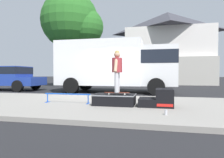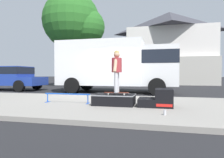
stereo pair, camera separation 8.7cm
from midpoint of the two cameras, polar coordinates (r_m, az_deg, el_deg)
The scene contains 12 objects.
ground_plane at distance 9.83m, azimuth -1.75°, elevation -5.02°, with size 140.00×140.00×0.00m, color black.
sidewalk_slab at distance 6.98m, azimuth -7.93°, elevation -7.20°, with size 50.00×5.00×0.12m, color gray.
skate_box at distance 6.40m, azimuth 0.38°, elevation -5.78°, with size 1.30×0.83×0.34m.
kicker_ramp at distance 6.26m, azimuth 12.89°, elevation -5.62°, with size 1.02×0.78×0.54m.
grind_rail at distance 7.00m, azimuth -13.00°, elevation -4.66°, with size 1.66×0.28×0.32m.
skateboard at distance 6.32m, azimuth 1.06°, elevation -3.94°, with size 0.80×0.27×0.07m.
skater_kid at distance 6.30m, azimuth 1.07°, elevation 3.27°, with size 0.32×0.68×1.33m.
soda_can at distance 5.02m, azimuth 14.67°, elevation -9.21°, with size 0.07×0.07×0.13m.
box_truck at distance 11.92m, azimuth 1.05°, elevation 4.30°, with size 6.91×2.63×3.05m.
pickup_truck_blue at distance 15.44m, azimuth -28.52°, elevation 0.48°, with size 5.70×2.09×1.61m.
street_tree_main at distance 18.31m, azimuth -11.22°, elevation 15.63°, with size 5.44×4.94×8.24m.
house_behind at distance 24.71m, azimuth 15.45°, elevation 8.69°, with size 9.54×8.23×8.40m.
Camera 1 is at (2.39, -9.47, 1.11)m, focal length 31.99 mm.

